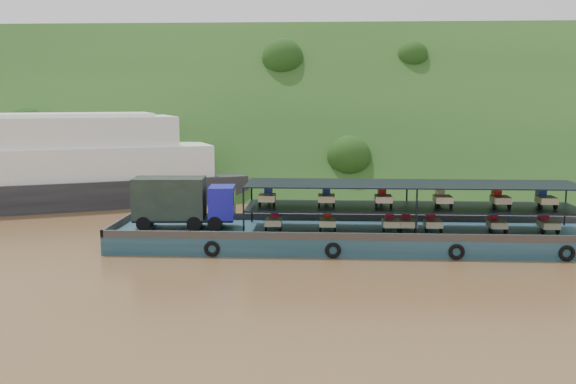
{
  "coord_description": "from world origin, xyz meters",
  "views": [
    {
      "loc": [
        0.61,
        -46.09,
        10.47
      ],
      "look_at": [
        -2.0,
        3.0,
        3.2
      ],
      "focal_mm": 40.0,
      "sensor_mm": 36.0,
      "label": 1
    }
  ],
  "objects": [
    {
      "name": "hillside",
      "position": [
        0.0,
        36.0,
        0.0
      ],
      "size": [
        140.0,
        39.6,
        39.6
      ],
      "primitive_type": "cube",
      "rotation": [
        0.79,
        0.0,
        0.0
      ],
      "color": "#173413",
      "rests_on": "ground"
    },
    {
      "name": "cargo_barge",
      "position": [
        2.05,
        -1.52,
        1.21
      ],
      "size": [
        35.0,
        7.18,
        4.84
      ],
      "color": "#123641",
      "rests_on": "ground"
    },
    {
      "name": "ground",
      "position": [
        0.0,
        0.0,
        0.0
      ],
      "size": [
        160.0,
        160.0,
        0.0
      ],
      "primitive_type": "plane",
      "color": "brown",
      "rests_on": "ground"
    },
    {
      "name": "passenger_ferry",
      "position": [
        -29.21,
        13.73,
        3.87
      ],
      "size": [
        44.87,
        27.71,
        8.94
      ],
      "rotation": [
        0.0,
        0.0,
        0.41
      ],
      "color": "black",
      "rests_on": "ground"
    }
  ]
}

